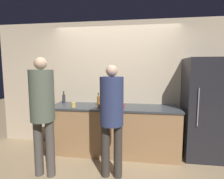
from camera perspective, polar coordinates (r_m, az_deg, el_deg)
The scene contains 12 objects.
ground_plane at distance 3.33m, azimuth -0.42°, elevation -22.55°, with size 14.00×14.00×0.00m, color #9E8460.
wall_back at distance 3.67m, azimuth 1.30°, elevation 1.52°, with size 5.20×0.06×2.60m.
counter at distance 3.50m, azimuth 0.57°, elevation -12.80°, with size 2.44×0.73×0.92m.
refrigerator at distance 3.59m, azimuth 27.93°, elevation -5.60°, with size 0.72×0.63×1.82m.
person_left at distance 2.78m, azimuth -21.77°, elevation -5.17°, with size 0.35×0.35×1.80m.
person_center at distance 2.58m, azimuth -0.11°, elevation -7.31°, with size 0.34×0.34×1.69m.
fruit_bowl at distance 3.28m, azimuth -1.59°, elevation -5.17°, with size 0.34×0.34×0.11m.
utensil_crock at distance 3.62m, azimuth -2.72°, elevation -3.46°, with size 0.12×0.12×0.26m.
bottle_dark at distance 3.83m, azimuth -15.45°, elevation -2.80°, with size 0.06×0.06×0.25m.
bottle_amber at distance 3.47m, azimuth -4.48°, elevation -3.56°, with size 0.06×0.06×0.24m.
cup_red at distance 3.25m, azimuth 3.45°, elevation -5.20°, with size 0.09×0.09×0.08m.
cup_yellow at distance 3.35m, azimuth -12.48°, elevation -4.92°, with size 0.08×0.08×0.09m.
Camera 1 is at (0.44, -2.88, 1.62)m, focal length 28.00 mm.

